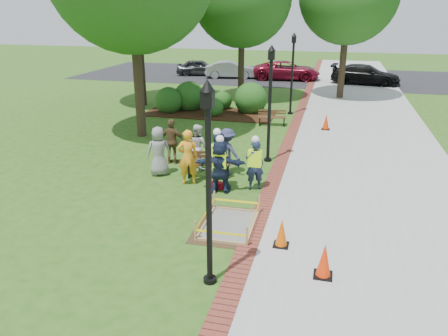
% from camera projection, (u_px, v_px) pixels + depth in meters
% --- Properties ---
extents(ground, '(100.00, 100.00, 0.00)m').
position_uv_depth(ground, '(196.00, 214.00, 12.26)').
color(ground, '#285116').
rests_on(ground, ground).
extents(sidewalk, '(6.00, 60.00, 0.02)m').
position_uv_depth(sidewalk, '(364.00, 133.00, 20.21)').
color(sidewalk, '#9E9E99').
rests_on(sidewalk, ground).
extents(brick_edging, '(0.50, 60.00, 0.03)m').
position_uv_depth(brick_edging, '(294.00, 128.00, 20.95)').
color(brick_edging, maroon).
rests_on(brick_edging, ground).
extents(mulch_bed, '(7.00, 3.00, 0.05)m').
position_uv_depth(mulch_bed, '(210.00, 113.00, 23.86)').
color(mulch_bed, '#381E0F').
rests_on(mulch_bed, ground).
extents(parking_lot, '(36.00, 12.00, 0.01)m').
position_uv_depth(parking_lot, '(293.00, 76.00, 36.83)').
color(parking_lot, black).
rests_on(parking_lot, ground).
extents(wet_concrete_pad, '(1.73, 2.33, 0.55)m').
position_uv_depth(wet_concrete_pad, '(229.00, 218.00, 11.51)').
color(wet_concrete_pad, '#47331E').
rests_on(wet_concrete_pad, ground).
extents(bench_near, '(1.61, 0.88, 0.83)m').
position_uv_depth(bench_near, '(208.00, 169.00, 14.96)').
color(bench_near, '#522C1C').
rests_on(bench_near, ground).
extents(bench_far, '(1.41, 0.64, 0.74)m').
position_uv_depth(bench_far, '(272.00, 121.00, 21.41)').
color(bench_far, brown).
rests_on(bench_far, ground).
extents(cone_front, '(0.40, 0.40, 0.80)m').
position_uv_depth(cone_front, '(324.00, 261.00, 9.28)').
color(cone_front, black).
rests_on(cone_front, ground).
extents(cone_back, '(0.37, 0.37, 0.73)m').
position_uv_depth(cone_back, '(282.00, 233.00, 10.50)').
color(cone_back, black).
rests_on(cone_back, ground).
extents(cone_far, '(0.38, 0.38, 0.76)m').
position_uv_depth(cone_far, '(326.00, 122.00, 20.59)').
color(cone_far, black).
rests_on(cone_far, ground).
extents(toolbox, '(0.46, 0.31, 0.21)m').
position_uv_depth(toolbox, '(217.00, 185.00, 13.98)').
color(toolbox, '#B30D1D').
rests_on(toolbox, ground).
extents(lamp_near, '(0.28, 0.28, 4.26)m').
position_uv_depth(lamp_near, '(209.00, 172.00, 8.39)').
color(lamp_near, black).
rests_on(lamp_near, ground).
extents(lamp_mid, '(0.28, 0.28, 4.26)m').
position_uv_depth(lamp_mid, '(270.00, 96.00, 15.66)').
color(lamp_mid, black).
rests_on(lamp_mid, ground).
extents(lamp_far, '(0.28, 0.28, 4.26)m').
position_uv_depth(lamp_far, '(292.00, 68.00, 22.94)').
color(lamp_far, black).
rests_on(lamp_far, ground).
extents(shrub_a, '(1.50, 1.50, 1.50)m').
position_uv_depth(shrub_a, '(169.00, 112.00, 24.22)').
color(shrub_a, '#214714').
rests_on(shrub_a, ground).
extents(shrub_b, '(1.73, 1.73, 1.73)m').
position_uv_depth(shrub_b, '(190.00, 110.00, 24.79)').
color(shrub_b, '#214714').
rests_on(shrub_b, ground).
extents(shrub_c, '(1.04, 1.04, 1.04)m').
position_uv_depth(shrub_c, '(214.00, 116.00, 23.38)').
color(shrub_c, '#214714').
rests_on(shrub_c, ground).
extents(shrub_d, '(1.79, 1.79, 1.79)m').
position_uv_depth(shrub_d, '(250.00, 112.00, 24.15)').
color(shrub_d, '#214714').
rests_on(shrub_d, ground).
extents(shrub_e, '(1.10, 1.10, 1.10)m').
position_uv_depth(shrub_e, '(222.00, 109.00, 24.97)').
color(shrub_e, '#214714').
rests_on(shrub_e, ground).
extents(casual_person_a, '(0.64, 0.56, 1.70)m').
position_uv_depth(casual_person_a, '(159.00, 151.00, 14.87)').
color(casual_person_a, gray).
rests_on(casual_person_a, ground).
extents(casual_person_b, '(0.69, 0.58, 1.83)m').
position_uv_depth(casual_person_b, '(188.00, 157.00, 14.09)').
color(casual_person_b, orange).
rests_on(casual_person_b, ground).
extents(casual_person_c, '(0.62, 0.55, 1.62)m').
position_uv_depth(casual_person_c, '(198.00, 147.00, 15.50)').
color(casual_person_c, silver).
rests_on(casual_person_c, ground).
extents(casual_person_d, '(0.55, 0.36, 1.68)m').
position_uv_depth(casual_person_d, '(172.00, 142.00, 15.96)').
color(casual_person_d, brown).
rests_on(casual_person_d, ground).
extents(casual_person_e, '(0.61, 0.50, 1.63)m').
position_uv_depth(casual_person_e, '(227.00, 152.00, 14.95)').
color(casual_person_e, '#2D3050').
rests_on(casual_person_e, ground).
extents(hivis_worker_a, '(0.60, 0.44, 1.86)m').
position_uv_depth(hivis_worker_a, '(220.00, 164.00, 13.41)').
color(hivis_worker_a, '#151F38').
rests_on(hivis_worker_a, ground).
extents(hivis_worker_b, '(0.61, 0.51, 1.77)m').
position_uv_depth(hivis_worker_b, '(255.00, 163.00, 13.66)').
color(hivis_worker_b, '#1C2649').
rests_on(hivis_worker_b, ground).
extents(hivis_worker_c, '(0.70, 0.61, 2.00)m').
position_uv_depth(hivis_worker_c, '(217.00, 160.00, 13.64)').
color(hivis_worker_c, '#16273B').
rests_on(hivis_worker_c, ground).
extents(parked_car_a, '(2.77, 4.73, 1.45)m').
position_uv_depth(parked_car_a, '(200.00, 75.00, 37.35)').
color(parked_car_a, '#2B2C2E').
rests_on(parked_car_a, ground).
extents(parked_car_b, '(2.72, 4.78, 1.47)m').
position_uv_depth(parked_car_b, '(231.00, 78.00, 35.92)').
color(parked_car_b, '#98989C').
rests_on(parked_car_b, ground).
extents(parked_car_c, '(2.52, 5.04, 1.59)m').
position_uv_depth(parked_car_c, '(286.00, 80.00, 35.13)').
color(parked_car_c, maroon).
rests_on(parked_car_c, ground).
extents(parked_car_d, '(2.80, 5.13, 1.59)m').
position_uv_depth(parked_car_d, '(364.00, 84.00, 32.98)').
color(parked_car_d, black).
rests_on(parked_car_d, ground).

